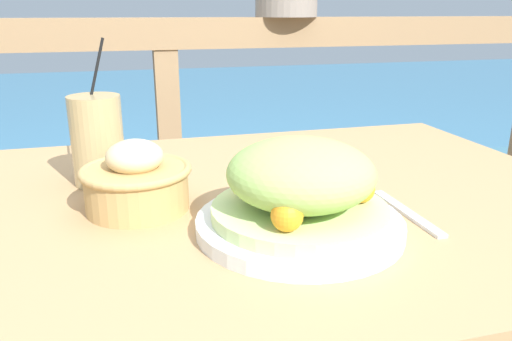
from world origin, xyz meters
TOP-DOWN VIEW (x-y plane):
  - patio_table at (0.00, 0.00)m, footprint 1.29×0.84m
  - railing_fence at (0.00, 0.80)m, footprint 2.80×0.08m
  - sea_backdrop at (0.00, 3.30)m, footprint 12.00×4.00m
  - salad_plate at (0.09, -0.15)m, footprint 0.29×0.29m
  - drink_glass at (-0.18, 0.13)m, footprint 0.09×0.09m
  - bread_basket at (-0.12, -0.01)m, footprint 0.17×0.17m
  - fork at (0.26, -0.13)m, footprint 0.02×0.18m

SIDE VIEW (x-z plane):
  - sea_backdrop at x=0.00m, z-range 0.00..0.38m
  - patio_table at x=0.00m, z-range 0.28..1.03m
  - fork at x=0.26m, z-range 0.75..0.76m
  - railing_fence at x=0.00m, z-range 0.26..1.28m
  - bread_basket at x=-0.12m, z-range 0.74..0.85m
  - salad_plate at x=0.09m, z-range 0.74..0.87m
  - drink_glass at x=-0.18m, z-range 0.70..0.95m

